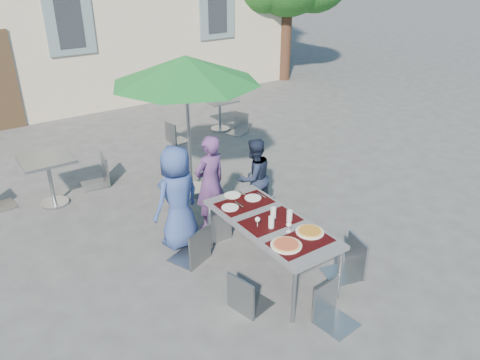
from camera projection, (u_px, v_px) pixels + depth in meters
ground at (264, 262)px, 6.18m from camera, size 90.00×90.00×0.00m
dining_table at (270, 225)px, 5.69m from camera, size 0.80×1.85×0.76m
pizza_near_left at (286, 245)px, 5.17m from camera, size 0.35×0.35×0.03m
pizza_near_right at (310, 231)px, 5.42m from camera, size 0.33×0.33×0.03m
glassware at (277, 218)px, 5.57m from camera, size 0.46×0.41×0.15m
place_settings at (239, 200)px, 6.13m from camera, size 0.65×0.48×0.01m
child_0 at (178, 197)px, 6.26m from camera, size 0.80×0.62×1.46m
child_1 at (210, 183)px, 6.66m from camera, size 0.57×0.42×1.44m
child_2 at (254, 177)px, 7.07m from camera, size 0.62×0.38×1.23m
chair_0 at (193, 225)px, 5.95m from camera, size 0.55×0.56×0.96m
chair_1 at (216, 209)px, 6.48m from camera, size 0.39×0.39×0.84m
chair_2 at (260, 193)px, 6.84m from camera, size 0.47×0.47×0.87m
chair_3 at (246, 272)px, 5.14m from camera, size 0.47×0.47×0.89m
chair_4 at (352, 236)px, 5.72m from camera, size 0.52×0.51×0.95m
chair_5 at (334, 283)px, 4.98m from camera, size 0.43×0.43×0.88m
patio_umbrella at (186, 71)px, 7.06m from camera, size 2.33×2.33×2.30m
cafe_table_0 at (49, 171)px, 7.33m from camera, size 0.77×0.77×0.83m
bg_chair_r_0 at (97, 153)px, 8.00m from camera, size 0.50×0.49×0.99m
cafe_table_1 at (220, 110)px, 10.56m from camera, size 0.67×0.67×0.72m
bg_chair_l_1 at (174, 120)px, 9.85m from camera, size 0.44×0.43×0.87m
bg_chair_r_1 at (239, 111)px, 10.40m from camera, size 0.49×0.49×0.86m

